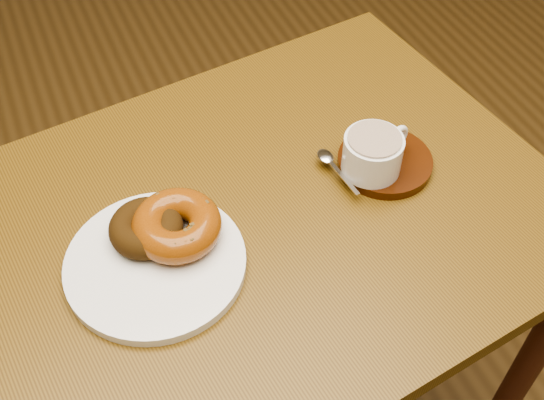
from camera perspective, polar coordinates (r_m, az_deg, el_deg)
name	(u,v)px	position (r m, az deg, el deg)	size (l,w,h in m)	color
cafe_table	(260,267)	(1.04, -1.01, -5.61)	(0.92, 0.74, 0.79)	brown
donut_plate	(156,263)	(0.90, -9.71, -5.25)	(0.23, 0.23, 0.01)	white
donut_cinnamon	(146,228)	(0.90, -10.49, -2.32)	(0.10, 0.10, 0.04)	#34200A
donut_caramel	(177,225)	(0.89, -7.98, -2.11)	(0.13, 0.13, 0.04)	#85420E
saucer	(385,162)	(1.01, 9.41, 3.17)	(0.14, 0.14, 0.01)	#351607
coffee_cup	(373,153)	(0.97, 8.47, 3.93)	(0.11, 0.08, 0.06)	white
teaspoon	(329,160)	(0.99, 4.78, 3.34)	(0.02, 0.10, 0.01)	silver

